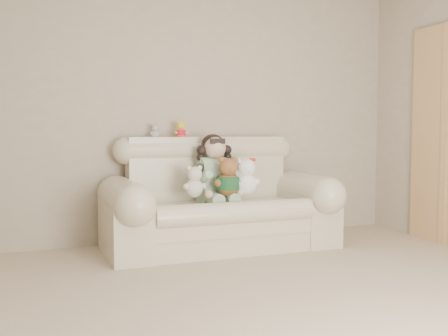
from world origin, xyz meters
TOP-DOWN VIEW (x-y plane):
  - floor at (0.00, 0.00)m, footprint 5.00×5.00m
  - wall_back at (0.00, 2.50)m, footprint 4.50×0.00m
  - sofa at (0.13, 2.00)m, footprint 2.10×0.95m
  - door_panel at (2.22, 1.40)m, footprint 0.06×0.90m
  - seated_child at (0.11, 2.08)m, footprint 0.45×0.52m
  - brown_teddy at (0.16, 1.85)m, footprint 0.30×0.25m
  - white_cat at (0.33, 1.85)m, footprint 0.30×0.25m
  - cream_teddy at (-0.15, 1.89)m, footprint 0.26×0.23m
  - yellow_mini_bear at (-0.14, 2.33)m, footprint 0.14×0.12m
  - grey_mini_plush at (-0.38, 2.38)m, footprint 0.11×0.09m

SIDE VIEW (x-z plane):
  - floor at x=0.00m, z-range 0.00..0.00m
  - sofa at x=0.13m, z-range 0.00..1.03m
  - cream_teddy at x=-0.15m, z-range 0.50..0.83m
  - white_cat at x=0.33m, z-range 0.50..0.91m
  - brown_teddy at x=0.16m, z-range 0.50..0.92m
  - seated_child at x=0.11m, z-range 0.42..1.07m
  - door_panel at x=2.22m, z-range 0.00..2.10m
  - grey_mini_plush at x=-0.38m, z-range 1.01..1.17m
  - yellow_mini_bear at x=-0.14m, z-range 1.01..1.20m
  - wall_back at x=0.00m, z-range -0.95..3.55m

